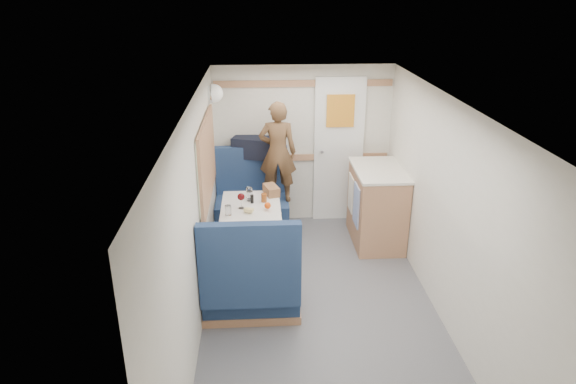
{
  "coord_description": "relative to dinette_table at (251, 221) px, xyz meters",
  "views": [
    {
      "loc": [
        -0.55,
        -3.91,
        2.89
      ],
      "look_at": [
        -0.27,
        0.9,
        0.92
      ],
      "focal_mm": 32.0,
      "sensor_mm": 36.0,
      "label": 1
    }
  ],
  "objects": [
    {
      "name": "tumbler_mid",
      "position": [
        -0.02,
        0.26,
        0.21
      ],
      "size": [
        0.07,
        0.07,
        0.12
      ],
      "primitive_type": "cylinder",
      "color": "white",
      "rests_on": "dinette_table"
    },
    {
      "name": "oak_trim_low",
      "position": [
        0.65,
        1.23,
        0.28
      ],
      "size": [
        2.15,
        0.02,
        0.08
      ],
      "primitive_type": "cube",
      "color": "#8F6041",
      "rests_on": "wall_back"
    },
    {
      "name": "person",
      "position": [
        0.32,
        0.82,
        0.49
      ],
      "size": [
        0.46,
        0.32,
        1.21
      ],
      "primitive_type": "imported",
      "rotation": [
        0.0,
        0.0,
        3.06
      ],
      "color": "brown",
      "rests_on": "bench_far"
    },
    {
      "name": "oak_trim_high",
      "position": [
        0.65,
        1.23,
        1.21
      ],
      "size": [
        2.15,
        0.02,
        0.08
      ],
      "primitive_type": "cube",
      "color": "#8F6041",
      "rests_on": "wall_back"
    },
    {
      "name": "galley_counter",
      "position": [
        1.47,
        0.55,
        -0.1
      ],
      "size": [
        0.57,
        0.92,
        0.92
      ],
      "color": "#8F6041",
      "rests_on": "floor"
    },
    {
      "name": "beer_glass",
      "position": [
        0.14,
        0.14,
        0.2
      ],
      "size": [
        0.06,
        0.06,
        0.09
      ],
      "primitive_type": "cylinder",
      "color": "brown",
      "rests_on": "dinette_table"
    },
    {
      "name": "ceiling",
      "position": [
        0.65,
        -1.0,
        1.43
      ],
      "size": [
        4.5,
        4.5,
        0.0
      ],
      "primitive_type": "plane",
      "rotation": [
        3.14,
        0.0,
        0.0
      ],
      "color": "silver",
      "rests_on": "wall_back"
    },
    {
      "name": "bench_near",
      "position": [
        -0.0,
        -0.86,
        -0.27
      ],
      "size": [
        0.9,
        0.59,
        1.05
      ],
      "color": "navy",
      "rests_on": "floor"
    },
    {
      "name": "bench_far",
      "position": [
        -0.0,
        0.86,
        -0.27
      ],
      "size": [
        0.9,
        0.59,
        1.05
      ],
      "color": "navy",
      "rests_on": "floor"
    },
    {
      "name": "side_window",
      "position": [
        -0.43,
        0.0,
        0.68
      ],
      "size": [
        0.04,
        1.3,
        0.72
      ],
      "primitive_type": "cube",
      "color": "#9EA78E",
      "rests_on": "wall_left"
    },
    {
      "name": "pepper_grinder",
      "position": [
        0.01,
        0.11,
        0.2
      ],
      "size": [
        0.03,
        0.03,
        0.09
      ],
      "primitive_type": "cylinder",
      "color": "black",
      "rests_on": "dinette_table"
    },
    {
      "name": "bread_loaf",
      "position": [
        0.22,
        0.34,
        0.2
      ],
      "size": [
        0.19,
        0.26,
        0.1
      ],
      "primitive_type": "cube",
      "rotation": [
        0.0,
        0.0,
        0.29
      ],
      "color": "brown",
      "rests_on": "dinette_table"
    },
    {
      "name": "wall_left",
      "position": [
        -0.45,
        -1.0,
        0.43
      ],
      "size": [
        0.02,
        4.5,
        2.0
      ],
      "primitive_type": "cube",
      "color": "silver",
      "rests_on": "floor"
    },
    {
      "name": "wall_back",
      "position": [
        0.65,
        1.25,
        0.43
      ],
      "size": [
        2.2,
        0.02,
        2.0
      ],
      "primitive_type": "cube",
      "color": "silver",
      "rests_on": "floor"
    },
    {
      "name": "tray",
      "position": [
        0.17,
        -0.33,
        0.16
      ],
      "size": [
        0.29,
        0.36,
        0.02
      ],
      "primitive_type": "cube",
      "rotation": [
        0.0,
        0.0,
        -0.15
      ],
      "color": "white",
      "rests_on": "dinette_table"
    },
    {
      "name": "dome_light",
      "position": [
        -0.39,
        0.85,
        1.18
      ],
      "size": [
        0.2,
        0.2,
        0.2
      ],
      "primitive_type": "sphere",
      "color": "white",
      "rests_on": "wall_left"
    },
    {
      "name": "rear_door",
      "position": [
        1.1,
        1.22,
        0.41
      ],
      "size": [
        0.62,
        0.12,
        1.86
      ],
      "color": "white",
      "rests_on": "wall_back"
    },
    {
      "name": "duffel_bag",
      "position": [
        0.05,
        1.12,
        0.46
      ],
      "size": [
        0.58,
        0.4,
        0.25
      ],
      "primitive_type": "cube",
      "rotation": [
        0.0,
        0.0,
        -0.3
      ],
      "color": "black",
      "rests_on": "ledge"
    },
    {
      "name": "dinette_table",
      "position": [
        0.0,
        0.0,
        0.0
      ],
      "size": [
        0.62,
        0.92,
        0.72
      ],
      "color": "white",
      "rests_on": "floor"
    },
    {
      "name": "orange_fruit",
      "position": [
        0.17,
        -0.08,
        0.21
      ],
      "size": [
        0.07,
        0.07,
        0.07
      ],
      "primitive_type": "sphere",
      "color": "#EF5D0A",
      "rests_on": "tray"
    },
    {
      "name": "cheese_block",
      "position": [
        -0.02,
        -0.14,
        0.19
      ],
      "size": [
        0.1,
        0.08,
        0.03
      ],
      "primitive_type": "cube",
      "rotation": [
        0.0,
        0.0,
        -0.36
      ],
      "color": "#F5EA8D",
      "rests_on": "tray"
    },
    {
      "name": "floor",
      "position": [
        0.65,
        -1.0,
        -0.57
      ],
      "size": [
        4.5,
        4.5,
        0.0
      ],
      "primitive_type": "plane",
      "color": "#515156",
      "rests_on": "ground"
    },
    {
      "name": "ledge",
      "position": [
        -0.0,
        1.12,
        0.31
      ],
      "size": [
        0.9,
        0.14,
        0.04
      ],
      "primitive_type": "cube",
      "color": "#8F6041",
      "rests_on": "bench_far"
    },
    {
      "name": "wall_right",
      "position": [
        1.75,
        -1.0,
        0.43
      ],
      "size": [
        0.02,
        4.5,
        2.0
      ],
      "primitive_type": "cube",
      "color": "silver",
      "rests_on": "floor"
    },
    {
      "name": "tumbler_right",
      "position": [
        -0.01,
        0.18,
        0.21
      ],
      "size": [
        0.07,
        0.07,
        0.11
      ],
      "primitive_type": "cylinder",
      "color": "white",
      "rests_on": "dinette_table"
    },
    {
      "name": "wine_glass",
      "position": [
        -0.1,
        -0.02,
        0.28
      ],
      "size": [
        0.08,
        0.08,
        0.17
      ],
      "color": "white",
      "rests_on": "dinette_table"
    },
    {
      "name": "tumbler_left",
      "position": [
        -0.23,
        -0.18,
        0.21
      ],
      "size": [
        0.06,
        0.06,
        0.1
      ],
      "primitive_type": "cylinder",
      "color": "silver",
      "rests_on": "dinette_table"
    }
  ]
}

